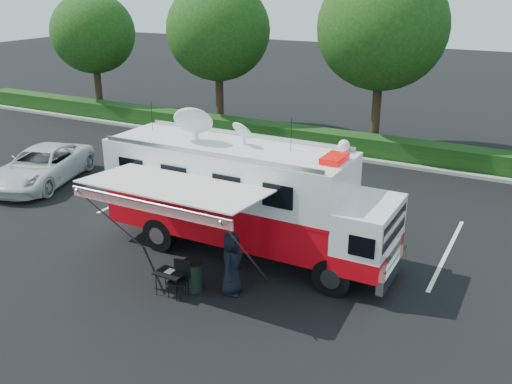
% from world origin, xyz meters
% --- Properties ---
extents(ground_plane, '(120.00, 120.00, 0.00)m').
position_xyz_m(ground_plane, '(0.00, 0.00, 0.00)').
color(ground_plane, black).
rests_on(ground_plane, ground).
extents(back_border, '(60.00, 6.14, 8.87)m').
position_xyz_m(back_border, '(1.14, 12.90, 5.00)').
color(back_border, '#9E998E').
rests_on(back_border, ground_plane).
extents(stall_lines, '(24.12, 5.50, 0.01)m').
position_xyz_m(stall_lines, '(-0.50, 3.00, 0.00)').
color(stall_lines, silver).
rests_on(stall_lines, ground_plane).
extents(command_truck, '(9.14, 2.51, 4.39)m').
position_xyz_m(command_truck, '(-0.08, -0.00, 1.88)').
color(command_truck, black).
rests_on(command_truck, ground_plane).
extents(awning, '(4.99, 2.58, 3.01)m').
position_xyz_m(awning, '(-0.90, -2.61, 2.83)').
color(awning, silver).
rests_on(awning, ground_plane).
extents(white_suv, '(3.94, 5.89, 1.50)m').
position_xyz_m(white_suv, '(-10.81, 1.67, 0.00)').
color(white_suv, silver).
rests_on(white_suv, ground_plane).
extents(person, '(0.72, 0.97, 1.81)m').
position_xyz_m(person, '(0.76, -2.31, 0.00)').
color(person, black).
rests_on(person, ground_plane).
extents(folding_table, '(0.81, 0.58, 0.69)m').
position_xyz_m(folding_table, '(-0.67, -3.17, 0.64)').
color(folding_table, black).
rests_on(folding_table, ground_plane).
extents(folding_chair, '(0.57, 0.60, 1.02)m').
position_xyz_m(folding_chair, '(-0.42, -3.05, 0.60)').
color(folding_chair, black).
rests_on(folding_chair, ground_plane).
extents(trash_bin, '(0.58, 0.58, 0.87)m').
position_xyz_m(trash_bin, '(-0.28, -2.64, 0.44)').
color(trash_bin, black).
rests_on(trash_bin, ground_plane).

